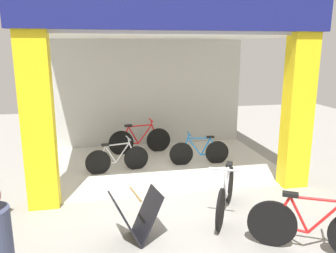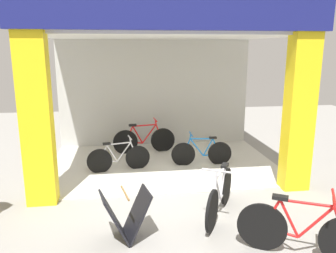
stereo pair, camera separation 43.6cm
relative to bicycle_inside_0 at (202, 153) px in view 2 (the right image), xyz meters
name	(u,v)px [view 2 (the right image)]	position (x,y,z in m)	size (l,w,h in m)	color
ground_plane	(174,194)	(-0.91, -1.57, -0.32)	(18.81, 18.81, 0.00)	gray
shop_facade	(163,80)	(-0.91, 0.18, 1.74)	(5.60, 3.92, 3.89)	beige
bicycle_inside_0	(202,153)	(0.00, 0.00, 0.00)	(1.46, 0.40, 0.80)	black
bicycle_inside_1	(119,158)	(-1.98, -0.13, 0.00)	(1.43, 0.40, 0.80)	black
bicycle_inside_2	(144,140)	(-1.31, 1.19, 0.05)	(1.67, 0.46, 0.92)	black
bicycle_parked_0	(302,232)	(0.47, -3.81, 0.06)	(1.55, 0.90, 0.96)	black
bicycle_parked_1	(220,195)	(-0.29, -2.52, 0.05)	(0.87, 1.50, 0.93)	black
sandwich_board_sign	(126,216)	(-1.87, -3.02, 0.05)	(0.79, 0.64, 0.76)	black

